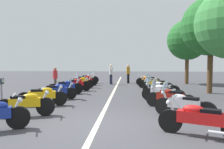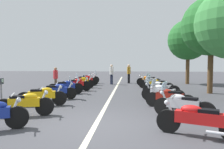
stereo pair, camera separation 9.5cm
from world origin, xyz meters
name	(u,v)px [view 1 (the left image)]	position (x,y,z in m)	size (l,w,h in m)	color
ground_plane	(97,125)	(0.00, 0.00, 0.00)	(80.00, 80.00, 0.00)	#424247
lane_centre_stripe	(113,93)	(6.73, 0.00, 0.00)	(30.12, 0.16, 0.01)	beige
motorcycle_left_row_1	(26,104)	(0.82, 2.63, 0.46)	(0.79, 1.97, 1.00)	black
motorcycle_left_row_2	(43,96)	(2.60, 2.76, 0.45)	(0.80, 2.09, 0.99)	black
motorcycle_left_row_3	(57,91)	(4.19, 2.70, 0.46)	(0.88, 2.04, 1.19)	black
motorcycle_left_row_4	(66,86)	(6.02, 2.77, 0.47)	(1.04, 2.00, 1.22)	black
motorcycle_left_row_5	(75,84)	(7.48, 2.56, 0.46)	(0.77, 2.10, 1.01)	black
motorcycle_left_row_6	(81,82)	(9.20, 2.55, 0.46)	(0.79, 1.93, 1.19)	black
motorcycle_left_row_7	(85,80)	(10.89, 2.59, 0.46)	(1.06, 2.01, 1.00)	black
motorcycle_left_row_8	(88,78)	(12.62, 2.70, 0.47)	(0.81, 1.97, 1.22)	black
motorcycle_right_row_0	(200,119)	(-0.80, -2.75, 0.45)	(1.03, 2.03, 0.99)	black
motorcycle_right_row_1	(183,105)	(0.99, -2.80, 0.47)	(1.15, 1.84, 1.21)	black
motorcycle_right_row_2	(169,97)	(2.54, -2.64, 0.46)	(1.12, 1.89, 1.20)	black
motorcycle_right_row_3	(162,92)	(4.12, -2.60, 0.46)	(1.12, 1.99, 1.20)	black
motorcycle_right_row_4	(160,88)	(5.86, -2.77, 0.47)	(1.05, 2.00, 1.21)	black
motorcycle_right_row_5	(157,85)	(7.60, -2.82, 0.46)	(1.12, 1.91, 1.20)	black
motorcycle_right_row_6	(152,82)	(9.30, -2.68, 0.45)	(1.00, 2.00, 0.99)	black
motorcycle_right_row_7	(148,80)	(11.03, -2.57, 0.45)	(0.97, 1.97, 1.00)	black
parking_meter	(1,89)	(1.42, 3.89, 0.90)	(0.18, 0.13, 1.29)	slate
bystander_0	(55,77)	(8.03, 4.13, 0.91)	(0.53, 0.32, 1.57)	brown
bystander_1	(111,73)	(12.02, 0.55, 1.03)	(0.44, 0.36, 1.75)	#1E2338
bystander_2	(128,72)	(13.11, -0.95, 1.03)	(0.48, 0.32, 1.75)	black
roadside_tree_1	(187,40)	(12.96, -6.17, 3.89)	(3.55, 3.55, 5.68)	brown
roadside_tree_2	(211,27)	(7.11, -5.95, 4.08)	(3.59, 3.59, 5.90)	brown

